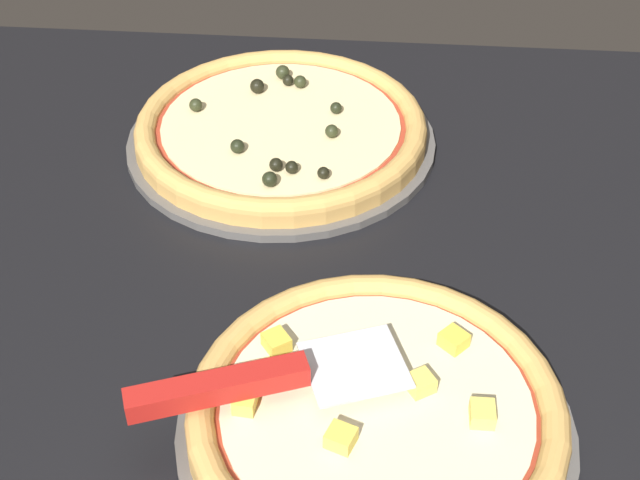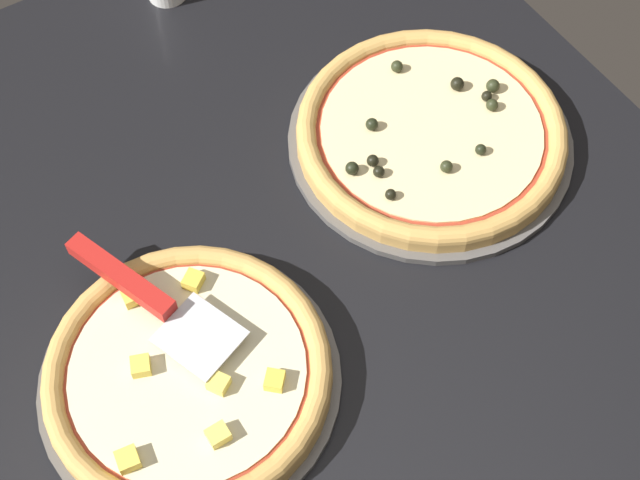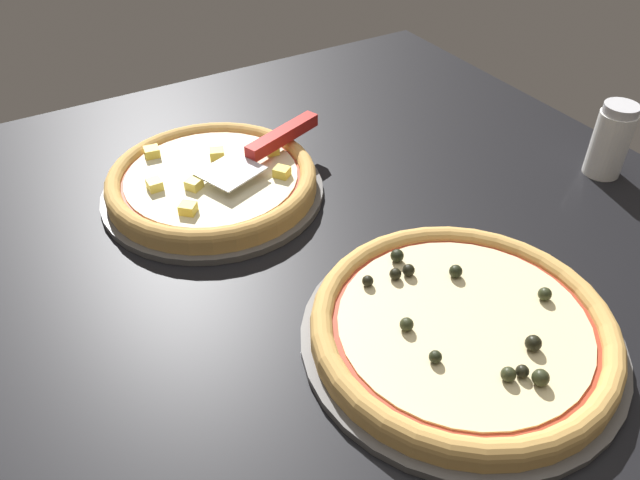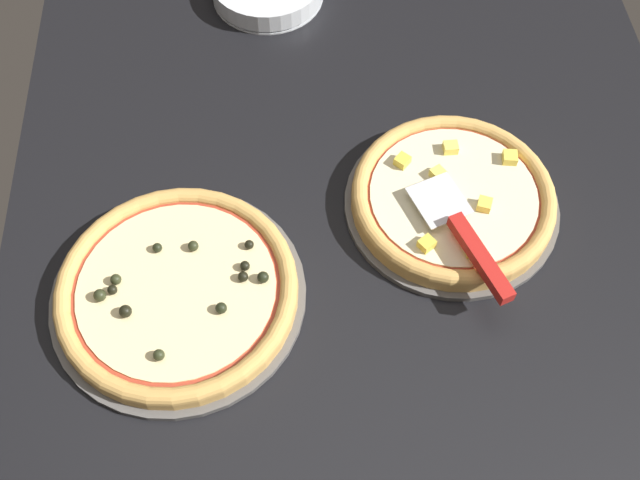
{
  "view_description": "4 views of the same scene",
  "coord_description": "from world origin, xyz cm",
  "px_view_note": "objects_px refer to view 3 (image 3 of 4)",
  "views": [
    {
      "loc": [
        -4.89,
        -61.83,
        60.93
      ],
      "look_at": [
        -10.71,
        6.49,
        3.0
      ],
      "focal_mm": 50.0,
      "sensor_mm": 36.0,
      "label": 1
    },
    {
      "loc": [
        36.14,
        -23.14,
        92.47
      ],
      "look_at": [
        -10.71,
        6.49,
        3.0
      ],
      "focal_mm": 50.0,
      "sensor_mm": 36.0,
      "label": 2
    },
    {
      "loc": [
        21.58,
        61.44,
        54.73
      ],
      "look_at": [
        -10.71,
        6.49,
        3.0
      ],
      "focal_mm": 35.0,
      "sensor_mm": 36.0,
      "label": 3
    },
    {
      "loc": [
        -68.57,
        10.66,
        97.47
      ],
      "look_at": [
        -10.71,
        6.49,
        3.0
      ],
      "focal_mm": 42.0,
      "sensor_mm": 36.0,
      "label": 4
    }
  ],
  "objects_px": {
    "pizza_back": "(463,326)",
    "serving_spatula": "(274,142)",
    "pizza_front": "(212,179)",
    "parmesan_shaker": "(611,140)"
  },
  "relations": [
    {
      "from": "pizza_front",
      "to": "serving_spatula",
      "type": "xyz_separation_m",
      "value": [
        -0.11,
        -0.01,
        0.03
      ]
    },
    {
      "from": "pizza_front",
      "to": "serving_spatula",
      "type": "distance_m",
      "value": 0.11
    },
    {
      "from": "pizza_back",
      "to": "serving_spatula",
      "type": "xyz_separation_m",
      "value": [
        0.02,
        -0.43,
        0.03
      ]
    },
    {
      "from": "pizza_back",
      "to": "parmesan_shaker",
      "type": "distance_m",
      "value": 0.46
    },
    {
      "from": "pizza_front",
      "to": "pizza_back",
      "type": "height_order",
      "value": "same"
    },
    {
      "from": "pizza_front",
      "to": "serving_spatula",
      "type": "bearing_deg",
      "value": -177.32
    },
    {
      "from": "serving_spatula",
      "to": "pizza_front",
      "type": "bearing_deg",
      "value": 2.68
    },
    {
      "from": "pizza_back",
      "to": "parmesan_shaker",
      "type": "bearing_deg",
      "value": -159.23
    },
    {
      "from": "pizza_front",
      "to": "serving_spatula",
      "type": "height_order",
      "value": "serving_spatula"
    },
    {
      "from": "pizza_front",
      "to": "parmesan_shaker",
      "type": "relative_size",
      "value": 2.65
    }
  ]
}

